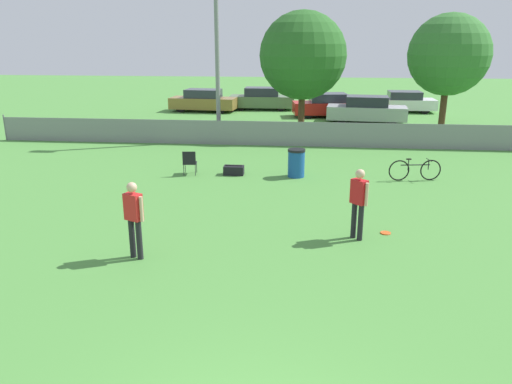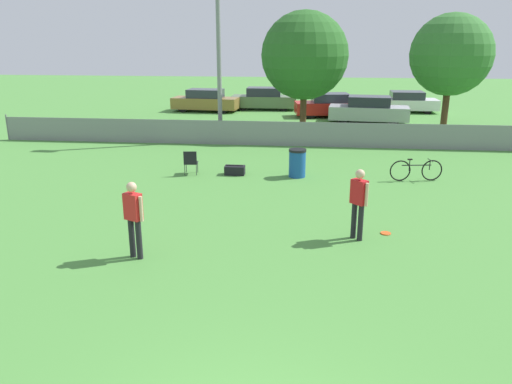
{
  "view_description": "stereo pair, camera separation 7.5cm",
  "coord_description": "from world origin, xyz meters",
  "px_view_note": "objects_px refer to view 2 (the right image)",
  "views": [
    {
      "loc": [
        0.54,
        -4.18,
        4.65
      ],
      "look_at": [
        -0.66,
        7.43,
        1.05
      ],
      "focal_mm": 35.0,
      "sensor_mm": 36.0,
      "label": 1
    },
    {
      "loc": [
        0.62,
        -4.17,
        4.65
      ],
      "look_at": [
        -0.66,
        7.43,
        1.05
      ],
      "focal_mm": 35.0,
      "sensor_mm": 36.0,
      "label": 2
    }
  ],
  "objects_px": {
    "parked_car_olive": "(264,99)",
    "folding_chair_sideline": "(191,161)",
    "player_thrower_red": "(134,215)",
    "parked_car_tan": "(206,101)",
    "player_defender_red": "(359,199)",
    "parked_car_white": "(406,102)",
    "frisbee_disc": "(386,233)",
    "parked_car_silver": "(369,110)",
    "tree_near_pole": "(305,56)",
    "gear_bag_sideline": "(235,170)",
    "tree_far_right": "(451,55)",
    "bicycle_sideline": "(416,170)",
    "parked_car_red": "(330,106)",
    "light_pole": "(218,30)",
    "trash_bin": "(297,163)"
  },
  "relations": [
    {
      "from": "parked_car_olive",
      "to": "folding_chair_sideline",
      "type": "bearing_deg",
      "value": -93.12
    },
    {
      "from": "player_thrower_red",
      "to": "parked_car_tan",
      "type": "xyz_separation_m",
      "value": [
        -3.23,
        22.95,
        -0.31
      ]
    },
    {
      "from": "player_defender_red",
      "to": "parked_car_white",
      "type": "distance_m",
      "value": 23.06
    },
    {
      "from": "frisbee_disc",
      "to": "player_thrower_red",
      "type": "bearing_deg",
      "value": -160.26
    },
    {
      "from": "frisbee_disc",
      "to": "parked_car_silver",
      "type": "distance_m",
      "value": 17.48
    },
    {
      "from": "tree_near_pole",
      "to": "frisbee_disc",
      "type": "bearing_deg",
      "value": -80.13
    },
    {
      "from": "folding_chair_sideline",
      "to": "frisbee_disc",
      "type": "bearing_deg",
      "value": 134.38
    },
    {
      "from": "gear_bag_sideline",
      "to": "frisbee_disc",
      "type": "bearing_deg",
      "value": -48.45
    },
    {
      "from": "tree_far_right",
      "to": "parked_car_silver",
      "type": "bearing_deg",
      "value": 131.75
    },
    {
      "from": "tree_far_right",
      "to": "parked_car_tan",
      "type": "bearing_deg",
      "value": 152.1
    },
    {
      "from": "tree_near_pole",
      "to": "player_defender_red",
      "type": "distance_m",
      "value": 14.26
    },
    {
      "from": "bicycle_sideline",
      "to": "parked_car_red",
      "type": "xyz_separation_m",
      "value": [
        -2.47,
        14.37,
        0.32
      ]
    },
    {
      "from": "tree_near_pole",
      "to": "parked_car_olive",
      "type": "distance_m",
      "value": 9.8
    },
    {
      "from": "frisbee_disc",
      "to": "gear_bag_sideline",
      "type": "bearing_deg",
      "value": 131.55
    },
    {
      "from": "light_pole",
      "to": "bicycle_sideline",
      "type": "distance_m",
      "value": 10.98
    },
    {
      "from": "player_thrower_red",
      "to": "frisbee_disc",
      "type": "bearing_deg",
      "value": 43.32
    },
    {
      "from": "frisbee_disc",
      "to": "trash_bin",
      "type": "distance_m",
      "value": 5.68
    },
    {
      "from": "trash_bin",
      "to": "gear_bag_sideline",
      "type": "bearing_deg",
      "value": 179.14
    },
    {
      "from": "trash_bin",
      "to": "gear_bag_sideline",
      "type": "distance_m",
      "value": 2.24
    },
    {
      "from": "bicycle_sideline",
      "to": "parked_car_white",
      "type": "bearing_deg",
      "value": 72.28
    },
    {
      "from": "tree_far_right",
      "to": "folding_chair_sideline",
      "type": "distance_m",
      "value": 14.27
    },
    {
      "from": "parked_car_silver",
      "to": "parked_car_white",
      "type": "xyz_separation_m",
      "value": [
        2.93,
        4.67,
        -0.06
      ]
    },
    {
      "from": "light_pole",
      "to": "parked_car_red",
      "type": "xyz_separation_m",
      "value": [
        5.37,
        8.24,
        -4.31
      ]
    },
    {
      "from": "light_pole",
      "to": "frisbee_disc",
      "type": "xyz_separation_m",
      "value": [
        6.17,
        -11.18,
        -4.99
      ]
    },
    {
      "from": "trash_bin",
      "to": "parked_car_silver",
      "type": "relative_size",
      "value": 0.21
    },
    {
      "from": "folding_chair_sideline",
      "to": "trash_bin",
      "type": "relative_size",
      "value": 0.88
    },
    {
      "from": "player_thrower_red",
      "to": "gear_bag_sideline",
      "type": "relative_size",
      "value": 2.46
    },
    {
      "from": "parked_car_red",
      "to": "parked_car_white",
      "type": "xyz_separation_m",
      "value": [
        5.08,
        2.66,
        -0.04
      ]
    },
    {
      "from": "frisbee_disc",
      "to": "parked_car_red",
      "type": "relative_size",
      "value": 0.06
    },
    {
      "from": "player_defender_red",
      "to": "bicycle_sideline",
      "type": "distance_m",
      "value": 6.03
    },
    {
      "from": "parked_car_red",
      "to": "parked_car_olive",
      "type": "bearing_deg",
      "value": 138.32
    },
    {
      "from": "tree_near_pole",
      "to": "folding_chair_sideline",
      "type": "xyz_separation_m",
      "value": [
        -3.79,
        -8.46,
        -3.36
      ]
    },
    {
      "from": "frisbee_disc",
      "to": "folding_chair_sideline",
      "type": "distance_m",
      "value": 7.93
    },
    {
      "from": "folding_chair_sideline",
      "to": "parked_car_white",
      "type": "distance_m",
      "value": 20.0
    },
    {
      "from": "tree_far_right",
      "to": "parked_car_silver",
      "type": "height_order",
      "value": "tree_far_right"
    },
    {
      "from": "frisbee_disc",
      "to": "folding_chair_sideline",
      "type": "height_order",
      "value": "folding_chair_sideline"
    },
    {
      "from": "parked_car_silver",
      "to": "tree_far_right",
      "type": "bearing_deg",
      "value": -42.48
    },
    {
      "from": "gear_bag_sideline",
      "to": "light_pole",
      "type": "bearing_deg",
      "value": 104.82
    },
    {
      "from": "bicycle_sideline",
      "to": "trash_bin",
      "type": "xyz_separation_m",
      "value": [
        -4.03,
        0.08,
        0.12
      ]
    },
    {
      "from": "tree_near_pole",
      "to": "parked_car_olive",
      "type": "xyz_separation_m",
      "value": [
        -2.8,
        8.85,
        -3.15
      ]
    },
    {
      "from": "gear_bag_sideline",
      "to": "trash_bin",
      "type": "bearing_deg",
      "value": -0.86
    },
    {
      "from": "tree_near_pole",
      "to": "trash_bin",
      "type": "xyz_separation_m",
      "value": [
        -0.02,
        -8.33,
        -3.35
      ]
    },
    {
      "from": "light_pole",
      "to": "folding_chair_sideline",
      "type": "bearing_deg",
      "value": -89.63
    },
    {
      "from": "trash_bin",
      "to": "parked_car_olive",
      "type": "relative_size",
      "value": 0.22
    },
    {
      "from": "parked_car_white",
      "to": "player_defender_red",
      "type": "bearing_deg",
      "value": -102.29
    },
    {
      "from": "bicycle_sideline",
      "to": "parked_car_silver",
      "type": "bearing_deg",
      "value": 82.5
    },
    {
      "from": "parked_car_silver",
      "to": "bicycle_sideline",
      "type": "bearing_deg",
      "value": -82.72
    },
    {
      "from": "player_thrower_red",
      "to": "bicycle_sideline",
      "type": "xyz_separation_m",
      "value": [
        7.36,
        7.1,
        -0.64
      ]
    },
    {
      "from": "bicycle_sideline",
      "to": "parked_car_silver",
      "type": "height_order",
      "value": "parked_car_silver"
    },
    {
      "from": "parked_car_silver",
      "to": "player_defender_red",
      "type": "bearing_deg",
      "value": -90.96
    }
  ]
}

